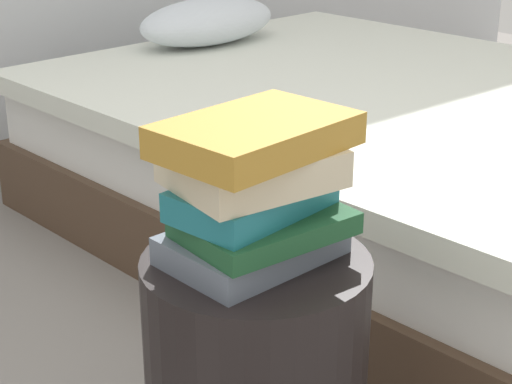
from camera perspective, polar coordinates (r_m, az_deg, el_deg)
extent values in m
cube|color=#4C3828|center=(2.62, 8.46, -0.28)|extent=(1.63, 2.10, 0.22)
cube|color=white|center=(2.55, 8.71, 3.87)|extent=(1.57, 2.01, 0.18)
cube|color=silver|center=(2.52, 8.86, 6.47)|extent=(1.66, 2.06, 0.06)
ellipsoid|color=silver|center=(3.03, -3.26, 11.45)|extent=(0.58, 0.32, 0.16)
cube|color=slate|center=(1.32, -0.17, -3.56)|extent=(0.27, 0.20, 0.05)
cube|color=#1E512D|center=(1.29, 0.59, -2.21)|extent=(0.26, 0.19, 0.03)
cube|color=#1E727F|center=(1.28, -0.33, -0.42)|extent=(0.26, 0.18, 0.05)
cube|color=beige|center=(1.26, -0.30, 1.70)|extent=(0.25, 0.21, 0.06)
cube|color=#B7842D|center=(1.25, 0.04, 3.96)|extent=(0.30, 0.22, 0.05)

